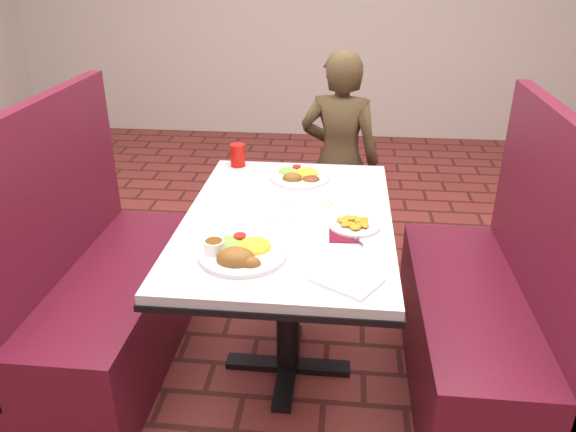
% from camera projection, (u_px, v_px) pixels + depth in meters
% --- Properties ---
extents(dining_table, '(0.81, 1.21, 0.75)m').
position_uv_depth(dining_table, '(288.00, 238.00, 2.22)').
color(dining_table, silver).
rests_on(dining_table, ground).
extents(booth_bench_left, '(0.47, 1.20, 1.17)m').
position_uv_depth(booth_bench_left, '(105.00, 295.00, 2.44)').
color(booth_bench_left, maroon).
rests_on(booth_bench_left, ground).
extents(booth_bench_right, '(0.47, 1.20, 1.17)m').
position_uv_depth(booth_bench_right, '(483.00, 318.00, 2.29)').
color(booth_bench_right, maroon).
rests_on(booth_bench_right, ground).
extents(diner_person, '(0.49, 0.37, 1.23)m').
position_uv_depth(diner_person, '(339.00, 161.00, 3.15)').
color(diner_person, brown).
rests_on(diner_person, ground).
extents(near_dinner_plate, '(0.30, 0.30, 0.09)m').
position_uv_depth(near_dinner_plate, '(240.00, 249.00, 1.87)').
color(near_dinner_plate, white).
rests_on(near_dinner_plate, dining_table).
extents(far_dinner_plate, '(0.26, 0.26, 0.07)m').
position_uv_depth(far_dinner_plate, '(300.00, 174.00, 2.52)').
color(far_dinner_plate, white).
rests_on(far_dinner_plate, dining_table).
extents(plantain_plate, '(0.19, 0.19, 0.03)m').
position_uv_depth(plantain_plate, '(354.00, 224.00, 2.09)').
color(plantain_plate, white).
rests_on(plantain_plate, dining_table).
extents(maroon_napkin, '(0.11, 0.11, 0.00)m').
position_uv_depth(maroon_napkin, '(344.00, 236.00, 2.02)').
color(maroon_napkin, maroon).
rests_on(maroon_napkin, dining_table).
extents(spoon_utensil, '(0.07, 0.12, 0.00)m').
position_uv_depth(spoon_utensil, '(354.00, 238.00, 2.01)').
color(spoon_utensil, silver).
rests_on(spoon_utensil, dining_table).
extents(red_tumbler, '(0.07, 0.07, 0.11)m').
position_uv_depth(red_tumbler, '(238.00, 155.00, 2.66)').
color(red_tumbler, red).
rests_on(red_tumbler, dining_table).
extents(paper_napkin, '(0.24, 0.23, 0.01)m').
position_uv_depth(paper_napkin, '(346.00, 280.00, 1.75)').
color(paper_napkin, white).
rests_on(paper_napkin, dining_table).
extents(knife_utensil, '(0.03, 0.16, 0.00)m').
position_uv_depth(knife_utensil, '(260.00, 262.00, 1.84)').
color(knife_utensil, silver).
rests_on(knife_utensil, dining_table).
extents(fork_utensil, '(0.04, 0.13, 0.00)m').
position_uv_depth(fork_utensil, '(261.00, 263.00, 1.84)').
color(fork_utensil, silver).
rests_on(fork_utensil, dining_table).
extents(lettuce_shreds, '(0.28, 0.32, 0.00)m').
position_uv_depth(lettuce_shreds, '(300.00, 210.00, 2.23)').
color(lettuce_shreds, '#8AB046').
rests_on(lettuce_shreds, dining_table).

